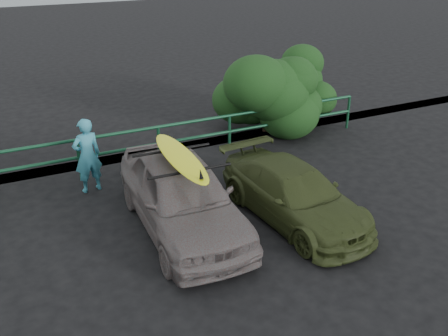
{
  "coord_description": "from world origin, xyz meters",
  "views": [
    {
      "loc": [
        -2.61,
        -6.27,
        5.34
      ],
      "look_at": [
        1.34,
        1.91,
        1.1
      ],
      "focal_mm": 40.0,
      "sensor_mm": 36.0,
      "label": 1
    }
  ],
  "objects_px": {
    "man": "(87,156)",
    "surfboard": "(180,157)",
    "olive_vehicle": "(294,194)",
    "sedan": "(182,196)",
    "guardrail": "(120,152)"
  },
  "relations": [
    {
      "from": "guardrail",
      "to": "surfboard",
      "type": "xyz_separation_m",
      "value": [
        0.39,
        -3.17,
        1.04
      ]
    },
    {
      "from": "sedan",
      "to": "olive_vehicle",
      "type": "bearing_deg",
      "value": -13.83
    },
    {
      "from": "man",
      "to": "olive_vehicle",
      "type": "bearing_deg",
      "value": 129.43
    },
    {
      "from": "sedan",
      "to": "surfboard",
      "type": "xyz_separation_m",
      "value": [
        0.0,
        0.0,
        0.82
      ]
    },
    {
      "from": "guardrail",
      "to": "olive_vehicle",
      "type": "relative_size",
      "value": 3.64
    },
    {
      "from": "man",
      "to": "sedan",
      "type": "bearing_deg",
      "value": 108.77
    },
    {
      "from": "guardrail",
      "to": "surfboard",
      "type": "bearing_deg",
      "value": -83.01
    },
    {
      "from": "olive_vehicle",
      "to": "man",
      "type": "distance_m",
      "value": 4.67
    },
    {
      "from": "sedan",
      "to": "man",
      "type": "relative_size",
      "value": 2.47
    },
    {
      "from": "guardrail",
      "to": "man",
      "type": "relative_size",
      "value": 8.03
    },
    {
      "from": "sedan",
      "to": "surfboard",
      "type": "distance_m",
      "value": 0.82
    },
    {
      "from": "man",
      "to": "surfboard",
      "type": "height_order",
      "value": "man"
    },
    {
      "from": "olive_vehicle",
      "to": "man",
      "type": "relative_size",
      "value": 2.21
    },
    {
      "from": "olive_vehicle",
      "to": "surfboard",
      "type": "distance_m",
      "value": 2.5
    },
    {
      "from": "sedan",
      "to": "guardrail",
      "type": "bearing_deg",
      "value": 99.04
    }
  ]
}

